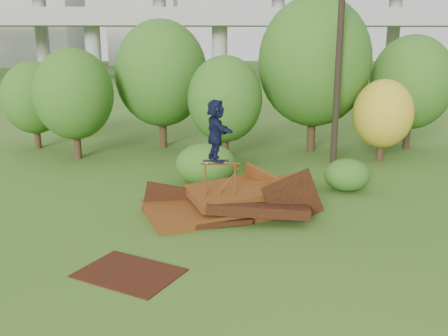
{
  "coord_description": "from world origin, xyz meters",
  "views": [
    {
      "loc": [
        -1.17,
        -13.24,
        5.55
      ],
      "look_at": [
        -0.8,
        2.0,
        1.6
      ],
      "focal_mm": 40.0,
      "sensor_mm": 36.0,
      "label": 1
    }
  ],
  "objects_px": {
    "skater": "(216,130)",
    "utility_pole": "(339,47)",
    "scrap_pile": "(230,204)",
    "flat_plate": "(129,273)"
  },
  "relations": [
    {
      "from": "skater",
      "to": "utility_pole",
      "type": "xyz_separation_m",
      "value": [
        5.33,
        6.64,
        2.37
      ]
    },
    {
      "from": "scrap_pile",
      "to": "flat_plate",
      "type": "height_order",
      "value": "scrap_pile"
    },
    {
      "from": "scrap_pile",
      "to": "utility_pole",
      "type": "relative_size",
      "value": 0.58
    },
    {
      "from": "scrap_pile",
      "to": "skater",
      "type": "distance_m",
      "value": 2.53
    },
    {
      "from": "skater",
      "to": "scrap_pile",
      "type": "bearing_deg",
      "value": -72.59
    },
    {
      "from": "utility_pole",
      "to": "flat_plate",
      "type": "bearing_deg",
      "value": -125.48
    },
    {
      "from": "skater",
      "to": "utility_pole",
      "type": "distance_m",
      "value": 8.84
    },
    {
      "from": "scrap_pile",
      "to": "skater",
      "type": "height_order",
      "value": "skater"
    },
    {
      "from": "flat_plate",
      "to": "utility_pole",
      "type": "distance_m",
      "value": 13.93
    },
    {
      "from": "skater",
      "to": "flat_plate",
      "type": "height_order",
      "value": "skater"
    }
  ]
}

